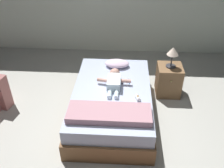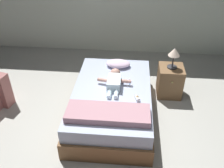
{
  "view_description": "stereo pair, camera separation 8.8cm",
  "coord_description": "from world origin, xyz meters",
  "px_view_note": "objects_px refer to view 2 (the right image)",
  "views": [
    {
      "loc": [
        0.18,
        -2.38,
        2.69
      ],
      "look_at": [
        -0.01,
        0.66,
        0.59
      ],
      "focal_mm": 39.53,
      "sensor_mm": 36.0,
      "label": 1
    },
    {
      "loc": [
        0.27,
        -2.37,
        2.69
      ],
      "look_at": [
        -0.01,
        0.66,
        0.59
      ],
      "focal_mm": 39.53,
      "sensor_mm": 36.0,
      "label": 2
    }
  ],
  "objects_px": {
    "bed": "(112,102)",
    "baby_bottle": "(137,98)",
    "pillow": "(118,64)",
    "lamp": "(174,54)",
    "toothbrush": "(130,81)",
    "nightstand": "(170,81)",
    "baby": "(114,81)"
  },
  "relations": [
    {
      "from": "pillow",
      "to": "lamp",
      "type": "relative_size",
      "value": 1.15
    },
    {
      "from": "bed",
      "to": "toothbrush",
      "type": "distance_m",
      "value": 0.44
    },
    {
      "from": "toothbrush",
      "to": "baby_bottle",
      "type": "height_order",
      "value": "baby_bottle"
    },
    {
      "from": "toothbrush",
      "to": "baby_bottle",
      "type": "bearing_deg",
      "value": -74.83
    },
    {
      "from": "baby",
      "to": "baby_bottle",
      "type": "height_order",
      "value": "baby"
    },
    {
      "from": "baby",
      "to": "lamp",
      "type": "relative_size",
      "value": 1.8
    },
    {
      "from": "bed",
      "to": "nightstand",
      "type": "xyz_separation_m",
      "value": [
        0.96,
        0.64,
        0.03
      ]
    },
    {
      "from": "pillow",
      "to": "baby_bottle",
      "type": "bearing_deg",
      "value": -69.71
    },
    {
      "from": "baby",
      "to": "toothbrush",
      "type": "bearing_deg",
      "value": 23.01
    },
    {
      "from": "baby_bottle",
      "to": "bed",
      "type": "bearing_deg",
      "value": 150.34
    },
    {
      "from": "toothbrush",
      "to": "lamp",
      "type": "distance_m",
      "value": 0.87
    },
    {
      "from": "nightstand",
      "to": "lamp",
      "type": "relative_size",
      "value": 1.51
    },
    {
      "from": "baby",
      "to": "lamp",
      "type": "xyz_separation_m",
      "value": [
        0.94,
        0.51,
        0.25
      ]
    },
    {
      "from": "bed",
      "to": "toothbrush",
      "type": "height_order",
      "value": "toothbrush"
    },
    {
      "from": "bed",
      "to": "baby",
      "type": "xyz_separation_m",
      "value": [
        0.02,
        0.14,
        0.32
      ]
    },
    {
      "from": "pillow",
      "to": "lamp",
      "type": "xyz_separation_m",
      "value": [
        0.92,
        -0.05,
        0.26
      ]
    },
    {
      "from": "bed",
      "to": "baby",
      "type": "bearing_deg",
      "value": 80.06
    },
    {
      "from": "baby",
      "to": "nightstand",
      "type": "xyz_separation_m",
      "value": [
        0.94,
        0.51,
        -0.29
      ]
    },
    {
      "from": "pillow",
      "to": "nightstand",
      "type": "distance_m",
      "value": 0.96
    },
    {
      "from": "baby_bottle",
      "to": "pillow",
      "type": "bearing_deg",
      "value": 110.29
    },
    {
      "from": "nightstand",
      "to": "lamp",
      "type": "bearing_deg",
      "value": 90.0
    },
    {
      "from": "baby",
      "to": "lamp",
      "type": "height_order",
      "value": "lamp"
    },
    {
      "from": "lamp",
      "to": "nightstand",
      "type": "bearing_deg",
      "value": -90.0
    },
    {
      "from": "toothbrush",
      "to": "lamp",
      "type": "height_order",
      "value": "lamp"
    },
    {
      "from": "pillow",
      "to": "bed",
      "type": "bearing_deg",
      "value": -93.76
    },
    {
      "from": "bed",
      "to": "lamp",
      "type": "xyz_separation_m",
      "value": [
        0.96,
        0.64,
        0.57
      ]
    },
    {
      "from": "pillow",
      "to": "nightstand",
      "type": "height_order",
      "value": "pillow"
    },
    {
      "from": "bed",
      "to": "nightstand",
      "type": "distance_m",
      "value": 1.16
    },
    {
      "from": "nightstand",
      "to": "baby_bottle",
      "type": "relative_size",
      "value": 4.54
    },
    {
      "from": "bed",
      "to": "lamp",
      "type": "distance_m",
      "value": 1.29
    },
    {
      "from": "bed",
      "to": "baby_bottle",
      "type": "distance_m",
      "value": 0.52
    },
    {
      "from": "baby",
      "to": "lamp",
      "type": "distance_m",
      "value": 1.1
    }
  ]
}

